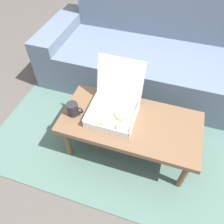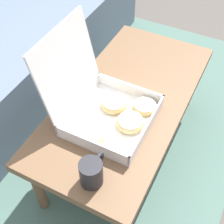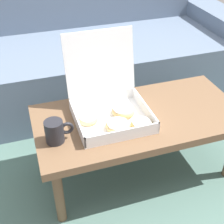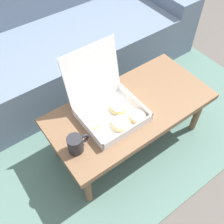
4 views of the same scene
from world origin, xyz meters
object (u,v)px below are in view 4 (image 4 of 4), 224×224
at_px(pastry_box, 111,107).
at_px(coffee_mug, 76,144).
at_px(coffee_table, 130,111).
at_px(couch, 57,42).

bearing_deg(pastry_box, coffee_mug, -163.09).
xyz_separation_m(coffee_table, coffee_mug, (-0.42, -0.06, 0.09)).
height_order(coffee_table, coffee_mug, coffee_mug).
bearing_deg(coffee_mug, pastry_box, 16.91).
distance_m(coffee_table, pastry_box, 0.17).
distance_m(coffee_table, coffee_mug, 0.43).
bearing_deg(coffee_table, couch, 90.00).
height_order(couch, coffee_table, couch).
bearing_deg(pastry_box, coffee_table, -10.05).
xyz_separation_m(pastry_box, coffee_mug, (-0.29, -0.09, -0.01)).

